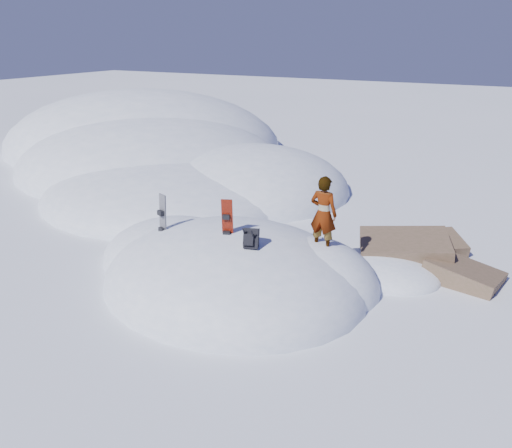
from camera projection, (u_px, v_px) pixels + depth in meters
The scene contains 9 objects.
ground at pixel (233, 284), 12.93m from camera, with size 120.00×120.00×0.00m, color white.
snow_mound at pixel (232, 279), 13.20m from camera, with size 8.00×6.00×3.00m.
snow_ridge at pixel (155, 160), 25.63m from camera, with size 21.50×18.50×6.40m.
rock_outcrop at pixel (404, 268), 13.78m from camera, with size 4.68×4.41×1.68m.
snowboard_red at pixel (227, 227), 12.16m from camera, with size 0.31×0.26×1.47m.
snowboard_dark at pixel (162, 223), 13.12m from camera, with size 0.32×0.26×1.59m.
backpack at pixel (251, 239), 11.54m from camera, with size 0.45×0.53×0.57m.
gear_pile at pixel (145, 274), 13.18m from camera, with size 0.92×0.70×0.25m.
person at pixel (323, 214), 12.03m from camera, with size 0.69×0.45×1.89m, color slate.
Camera 1 is at (5.93, -9.90, 6.07)m, focal length 35.00 mm.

